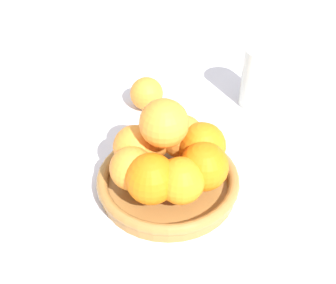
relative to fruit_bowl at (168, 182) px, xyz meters
name	(u,v)px	position (x,y,z in m)	size (l,w,h in m)	color
ground_plane	(168,189)	(0.00, 0.00, -0.02)	(4.00, 4.00, 0.00)	silver
fruit_bowl	(168,182)	(0.00, 0.00, 0.00)	(0.23, 0.23, 0.03)	#A57238
orange_pile	(169,154)	(0.00, 0.00, 0.06)	(0.19, 0.18, 0.14)	orange
stray_orange	(147,94)	(-0.09, 0.22, 0.02)	(0.07, 0.07, 0.07)	orange
drinking_glass	(260,77)	(0.13, 0.28, 0.05)	(0.07, 0.07, 0.13)	silver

